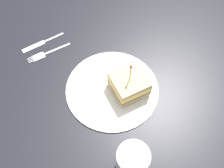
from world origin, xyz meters
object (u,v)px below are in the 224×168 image
sandwich_half_center (129,84)px  fork (44,54)px  drink_glass (132,163)px  plate (112,89)px  knife (41,43)px

sandwich_half_center → fork: size_ratio=0.81×
drink_glass → fork: bearing=-93.7°
plate → knife: plate is taller
drink_glass → knife: drink_glass is taller
drink_glass → sandwich_half_center: bearing=-130.7°
fork → knife: (-1.38, -4.18, 0.00)cm
sandwich_half_center → knife: size_ratio=0.80×
sandwich_half_center → drink_glass: 20.40cm
plate → knife: (6.09, -25.96, -0.26)cm
sandwich_half_center → fork: (10.67, -24.89, -3.24)cm
drink_glass → knife: 44.89cm
fork → knife: same height
sandwich_half_center → drink_glass: sandwich_half_center is taller
sandwich_half_center → fork: 27.28cm
plate → sandwich_half_center: bearing=135.8°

